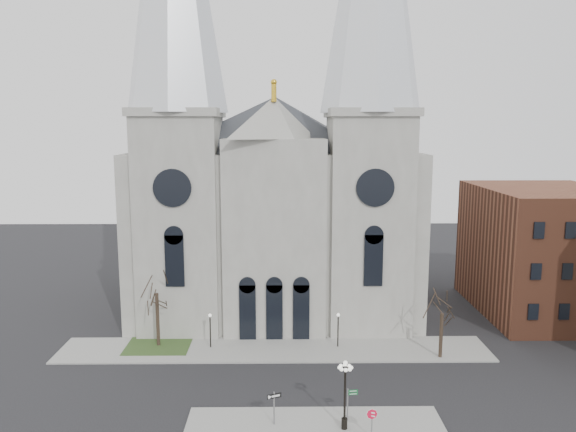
{
  "coord_description": "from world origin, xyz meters",
  "views": [
    {
      "loc": [
        0.72,
        -38.77,
        20.71
      ],
      "look_at": [
        1.25,
        8.0,
        13.2
      ],
      "focal_mm": 35.0,
      "sensor_mm": 36.0,
      "label": 1
    }
  ],
  "objects_px": {
    "one_way_sign": "(274,403)",
    "stop_sign": "(372,417)",
    "globe_lamp": "(345,386)",
    "street_name_sign": "(349,402)"
  },
  "relations": [
    {
      "from": "one_way_sign",
      "to": "street_name_sign",
      "type": "relative_size",
      "value": 1.0
    },
    {
      "from": "globe_lamp",
      "to": "street_name_sign",
      "type": "distance_m",
      "value": 2.04
    },
    {
      "from": "stop_sign",
      "to": "one_way_sign",
      "type": "bearing_deg",
      "value": -174.58
    },
    {
      "from": "one_way_sign",
      "to": "street_name_sign",
      "type": "xyz_separation_m",
      "value": [
        5.25,
        0.42,
        -0.2
      ]
    },
    {
      "from": "stop_sign",
      "to": "street_name_sign",
      "type": "bearing_deg",
      "value": 140.5
    },
    {
      "from": "globe_lamp",
      "to": "street_name_sign",
      "type": "bearing_deg",
      "value": 68.74
    },
    {
      "from": "one_way_sign",
      "to": "street_name_sign",
      "type": "height_order",
      "value": "one_way_sign"
    },
    {
      "from": "globe_lamp",
      "to": "street_name_sign",
      "type": "relative_size",
      "value": 2.06
    },
    {
      "from": "one_way_sign",
      "to": "stop_sign",
      "type": "bearing_deg",
      "value": -38.52
    },
    {
      "from": "stop_sign",
      "to": "one_way_sign",
      "type": "xyz_separation_m",
      "value": [
        -6.52,
        1.85,
        0.07
      ]
    }
  ]
}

